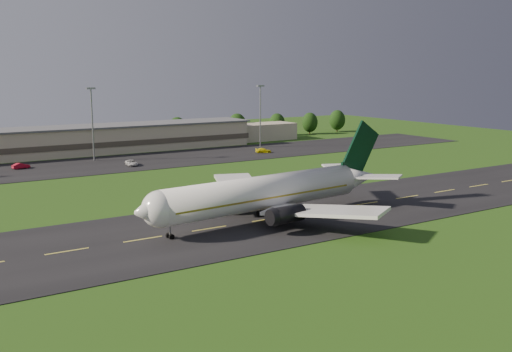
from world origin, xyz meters
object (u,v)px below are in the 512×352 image
light_mast_east (260,109)px  service_vehicle_b (21,166)px  light_mast_centre (92,115)px  service_vehicle_d (263,150)px  terminal (83,141)px  service_vehicle_c (131,163)px  airliner (267,193)px

light_mast_east → service_vehicle_b: bearing=-177.1°
light_mast_centre → service_vehicle_d: bearing=-13.7°
terminal → light_mast_east: light_mast_east is taller
light_mast_east → service_vehicle_c: light_mast_east is taller
light_mast_centre → service_vehicle_d: light_mast_centre is taller
service_vehicle_c → service_vehicle_d: (42.79, 2.11, -0.03)m
terminal → service_vehicle_d: 55.04m
light_mast_east → service_vehicle_c: 52.46m
terminal → light_mast_centre: light_mast_centre is taller
terminal → light_mast_east: bearing=-16.8°
airliner → service_vehicle_c: size_ratio=9.64×
service_vehicle_b → light_mast_east: bearing=-100.1°
terminal → light_mast_centre: (-1.40, -16.18, 8.75)m
light_mast_centre → service_vehicle_c: light_mast_centre is taller
service_vehicle_c → airliner: bearing=-83.1°
airliner → terminal: 96.21m
terminal → light_mast_centre: 18.45m
light_mast_centre → terminal: bearing=85.0°
light_mast_east → terminal: bearing=163.2°
airliner → service_vehicle_d: size_ratio=10.51×
terminal → service_vehicle_c: size_ratio=27.28×
airliner → service_vehicle_c: 66.06m
terminal → service_vehicle_d: terminal is taller
service_vehicle_d → service_vehicle_c: bearing=116.1°
service_vehicle_d → service_vehicle_b: bearing=106.6°
airliner → service_vehicle_c: (-0.02, 65.95, -3.82)m
light_mast_east → service_vehicle_c: size_ratio=3.83×
terminal → light_mast_east: 56.67m
light_mast_east → service_vehicle_b: light_mast_east is taller
terminal → service_vehicle_d: (47.25, -28.05, -3.18)m
airliner → service_vehicle_b: airliner is taller
terminal → service_vehicle_c: terminal is taller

